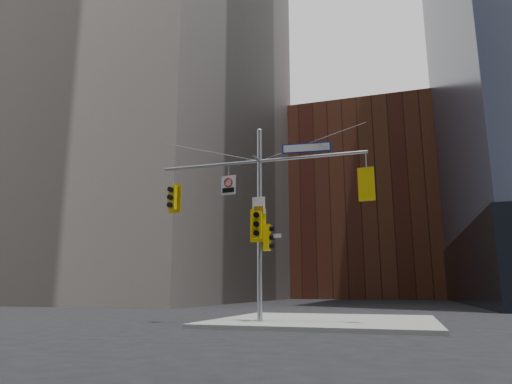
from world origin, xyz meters
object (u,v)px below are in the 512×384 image
Objects in this scene: traffic_light_pole_side at (268,237)px; street_sign_blade at (306,148)px; regulatory_sign_arm at (228,184)px; signal_assembly at (260,202)px; traffic_light_pole_front at (257,225)px; traffic_light_east_arm at (367,185)px; traffic_light_west_arm at (173,198)px.

traffic_light_pole_side is 3.58m from street_sign_blade.
traffic_light_pole_side is 2.60m from regulatory_sign_arm.
traffic_light_pole_front is (-0.00, -0.27, -0.88)m from signal_assembly.
signal_assembly is 1.45m from regulatory_sign_arm.
signal_assembly is 3.94m from traffic_light_east_arm.
traffic_light_pole_side is at bearing 33.25° from traffic_light_pole_front.
regulatory_sign_arm is at bearing 7.52° from traffic_light_west_arm.
traffic_light_pole_front is at bearing 130.04° from traffic_light_pole_side.
traffic_light_west_arm is (-3.61, 0.01, 0.38)m from signal_assembly.
traffic_light_east_arm is at bearing 0.02° from signal_assembly.
regulatory_sign_arm is at bearing -179.07° from signal_assembly.
traffic_light_pole_side is at bearing 173.78° from street_sign_blade.
signal_assembly reaches higher than traffic_light_west_arm.
street_sign_blade is at bearing 1.17° from traffic_light_pole_front.
traffic_light_west_arm is at bearing 7.80° from traffic_light_east_arm.
regulatory_sign_arm is at bearing 90.49° from traffic_light_pole_side.
traffic_light_pole_side is (-3.60, 0.01, -1.70)m from traffic_light_east_arm.
regulatory_sign_arm is (-5.16, -0.02, 0.37)m from traffic_light_east_arm.
signal_assembly is 3.63m from traffic_light_west_arm.
traffic_light_pole_front is (-3.92, -0.27, -1.27)m from traffic_light_east_arm.
traffic_light_pole_side is (0.32, 0.01, -1.32)m from signal_assembly.
traffic_light_east_arm reaches higher than traffic_light_west_arm.
signal_assembly reaches higher than traffic_light_pole_side.
signal_assembly is 4.46× the size of street_sign_blade.
signal_assembly is at bearing 7.91° from traffic_light_east_arm.
traffic_light_pole_side is at bearing 1.33° from signal_assembly.
traffic_light_east_arm is at bearing -90.62° from traffic_light_pole_side.
street_sign_blade is at bearing 0.10° from signal_assembly.
traffic_light_pole_side is 0.78× the size of traffic_light_pole_front.
street_sign_blade is at bearing 7.84° from traffic_light_east_arm.
traffic_light_pole_side is at bearing 7.44° from regulatory_sign_arm.
traffic_light_east_arm is 1.58× the size of regulatory_sign_arm.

